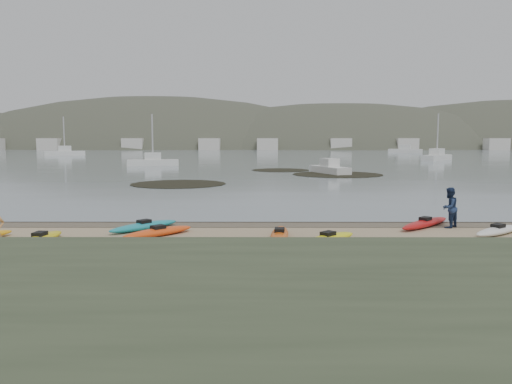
{
  "coord_description": "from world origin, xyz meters",
  "views": [
    {
      "loc": [
        0.07,
        -23.94,
        4.1
      ],
      "look_at": [
        0.0,
        0.0,
        1.5
      ],
      "focal_mm": 35.0,
      "sensor_mm": 36.0,
      "label": 1
    }
  ],
  "objects": [
    {
      "name": "person_east",
      "position": [
        8.85,
        -1.34,
        0.93
      ],
      "size": [
        1.14,
        1.12,
        1.86
      ],
      "primitive_type": "imported",
      "rotation": [
        0.0,
        0.0,
        3.84
      ],
      "color": "navy",
      "rests_on": "ground"
    },
    {
      "name": "far_hills",
      "position": [
        39.38,
        193.97,
        -15.93
      ],
      "size": [
        550.0,
        135.0,
        80.0
      ],
      "color": "#384235",
      "rests_on": "ground"
    },
    {
      "name": "wet_sand",
      "position": [
        0.0,
        -0.3,
        0.0
      ],
      "size": [
        60.0,
        60.0,
        0.0
      ],
      "primitive_type": "plane",
      "color": "brown",
      "rests_on": "ground"
    },
    {
      "name": "water",
      "position": [
        0.0,
        300.0,
        0.01
      ],
      "size": [
        1200.0,
        1200.0,
        0.0
      ],
      "primitive_type": "plane",
      "color": "slate",
      "rests_on": "ground"
    },
    {
      "name": "bluff",
      "position": [
        0.0,
        -17.5,
        1.0
      ],
      "size": [
        60.0,
        8.0,
        2.0
      ],
      "primitive_type": "cube",
      "color": "#475138",
      "rests_on": "ground"
    },
    {
      "name": "far_town",
      "position": [
        6.0,
        145.0,
        2.0
      ],
      "size": [
        199.0,
        5.0,
        4.0
      ],
      "color": "beige",
      "rests_on": "ground"
    },
    {
      "name": "ground",
      "position": [
        0.0,
        0.0,
        0.0
      ],
      "size": [
        600.0,
        600.0,
        0.0
      ],
      "primitive_type": "plane",
      "color": "tan",
      "rests_on": "ground"
    },
    {
      "name": "moored_boats",
      "position": [
        4.86,
        78.49,
        0.58
      ],
      "size": [
        93.93,
        85.9,
        1.23
      ],
      "color": "silver",
      "rests_on": "ground"
    },
    {
      "name": "kayaks",
      "position": [
        -0.44,
        -4.06,
        0.17
      ],
      "size": [
        24.43,
        9.17,
        0.34
      ],
      "color": "teal",
      "rests_on": "ground"
    },
    {
      "name": "kelp_mats",
      "position": [
        2.53,
        29.63,
        0.03
      ],
      "size": [
        25.18,
        26.88,
        0.04
      ],
      "color": "black",
      "rests_on": "water"
    }
  ]
}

